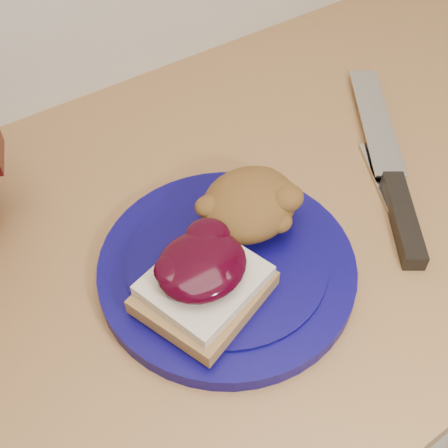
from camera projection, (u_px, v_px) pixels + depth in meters
base_cabinet at (190, 420)px, 0.96m from camera, size 4.00×0.60×0.86m
plate at (227, 267)px, 0.57m from camera, size 0.32×0.32×0.02m
sandwich at (203, 280)px, 0.52m from camera, size 0.14×0.13×0.06m
stuffing_mound at (249, 204)px, 0.58m from camera, size 0.13×0.11×0.05m
chef_knife at (395, 188)px, 0.65m from camera, size 0.22×0.30×0.02m
butter_knife at (387, 194)px, 0.65m from camera, size 0.09×0.16×0.00m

